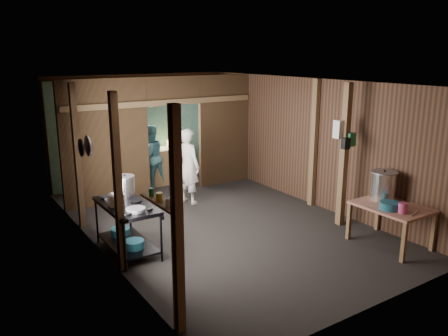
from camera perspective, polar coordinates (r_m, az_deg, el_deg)
floor at (r=8.52m, az=-0.74°, el=-6.90°), size 4.50×7.00×0.00m
ceiling at (r=7.96m, az=-0.80°, el=10.83°), size 4.50×7.00×0.00m
wall_back at (r=11.20m, az=-10.48°, el=4.95°), size 4.50×0.00×2.60m
wall_front at (r=5.63m, az=18.84°, el=-5.05°), size 4.50×0.00×2.60m
wall_left at (r=7.22m, az=-16.00°, el=-0.57°), size 0.00×7.00×2.60m
wall_right at (r=9.51m, az=10.75°, el=3.27°), size 0.00×7.00×2.60m
partition_left at (r=9.54m, az=-14.74°, el=3.08°), size 1.85×0.10×2.60m
partition_right at (r=10.79m, az=0.01°, el=4.83°), size 1.35×0.10×2.60m
partition_header at (r=10.01m, az=-6.44°, el=9.76°), size 1.30×0.10×0.60m
turquoise_panel at (r=11.15m, az=-10.34°, el=4.65°), size 4.40×0.06×2.50m
back_counter at (r=11.00m, az=-7.71°, el=0.23°), size 1.20×0.50×0.85m
wall_clock at (r=11.13m, az=-9.22°, el=8.06°), size 0.20×0.03×0.20m
post_left_a at (r=4.94m, az=-5.94°, el=-7.04°), size 0.10×0.12×2.60m
post_left_b at (r=6.51m, az=-13.28°, el=-2.02°), size 0.10×0.12×2.60m
post_left_c at (r=8.37m, az=-18.05°, el=1.28°), size 0.10×0.12×2.60m
post_right at (r=9.33m, az=11.29°, el=3.02°), size 0.10×0.12×2.60m
post_free at (r=8.35m, az=14.92°, el=1.49°), size 0.12×0.12×2.60m
cross_beam at (r=9.88m, az=-7.57°, el=8.21°), size 4.40×0.12×0.12m
pan_lid_big at (r=7.53m, az=-16.82°, el=2.71°), size 0.03×0.34×0.34m
pan_lid_small at (r=7.93m, az=-17.61°, el=2.47°), size 0.03×0.30×0.30m
wall_shelf at (r=5.34m, az=-8.17°, el=-4.30°), size 0.14×0.80×0.03m
jar_white at (r=5.10m, az=-6.99°, el=-4.37°), size 0.07×0.07×0.10m
jar_yellow at (r=5.32m, az=-8.19°, el=-3.63°), size 0.08×0.08×0.10m
jar_green at (r=5.51m, az=-9.17°, el=-3.03°), size 0.06×0.06×0.10m
bag_white at (r=8.28m, az=14.50°, el=4.80°), size 0.22×0.15×0.32m
bag_green at (r=8.31m, az=15.69°, el=3.48°), size 0.16×0.12×0.24m
bag_black at (r=8.20m, az=15.12°, el=3.03°), size 0.14×0.10×0.20m
gas_range at (r=7.37m, az=-12.11°, el=-7.41°), size 0.70×1.36×0.80m
prep_table at (r=7.95m, az=20.25°, el=-6.81°), size 0.84×1.15×0.68m
stove_pot_large at (r=7.66m, az=-12.42°, el=-2.21°), size 0.38×0.38×0.34m
stove_pot_med at (r=7.09m, az=-13.42°, el=-4.11°), size 0.31×0.31×0.23m
frying_pan at (r=6.87m, az=-11.08°, el=-5.18°), size 0.42×0.58×0.07m
blue_tub_front at (r=7.21m, az=-11.25°, el=-9.43°), size 0.30×0.30×0.13m
blue_tub_back at (r=7.73m, az=-12.97°, el=-7.85°), size 0.31×0.31×0.13m
stock_pot at (r=8.05m, az=19.50°, el=-2.17°), size 0.50×0.50×0.51m
wash_basin at (r=7.63m, az=20.21°, el=-4.50°), size 0.34×0.34×0.12m
pink_bucket at (r=7.53m, az=21.65°, el=-4.73°), size 0.14×0.14×0.16m
knife at (r=7.59m, az=22.92°, el=-5.30°), size 0.30×0.12×0.01m
yellow_tub at (r=11.02m, az=-6.36°, el=3.05°), size 0.33×0.33×0.18m
red_cup at (r=10.81m, az=-8.80°, el=2.59°), size 0.11×0.11×0.13m
cook at (r=9.43m, az=-4.55°, el=0.23°), size 0.54×0.67×1.59m
worker_back at (r=10.68m, az=-9.29°, el=1.46°), size 0.81×0.68×1.47m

